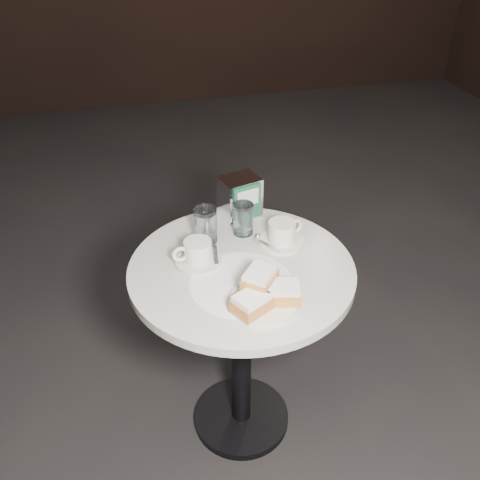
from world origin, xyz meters
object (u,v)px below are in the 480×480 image
(napkin_dispenser, at_px, (240,197))
(coffee_cup_left, at_px, (198,253))
(cafe_table, at_px, (241,314))
(water_glass_left, at_px, (206,225))
(water_glass_right, at_px, (243,219))
(coffee_cup_right, at_px, (282,234))
(beignet_plate, at_px, (264,295))

(napkin_dispenser, bearing_deg, coffee_cup_left, -144.71)
(coffee_cup_left, bearing_deg, cafe_table, -29.59)
(water_glass_left, bearing_deg, water_glass_right, 6.79)
(coffee_cup_left, distance_m, water_glass_right, 0.22)
(coffee_cup_left, distance_m, coffee_cup_right, 0.29)
(water_glass_left, bearing_deg, coffee_cup_left, -113.32)
(coffee_cup_left, xyz_separation_m, water_glass_left, (0.05, 0.11, 0.02))
(water_glass_left, relative_size, napkin_dispenser, 0.80)
(coffee_cup_left, relative_size, water_glass_right, 1.50)
(coffee_cup_left, xyz_separation_m, water_glass_right, (0.18, 0.13, 0.02))
(water_glass_left, bearing_deg, beignet_plate, -74.38)
(coffee_cup_left, xyz_separation_m, napkin_dispenser, (0.19, 0.23, 0.04))
(water_glass_right, xyz_separation_m, napkin_dispenser, (0.01, 0.10, 0.02))
(cafe_table, distance_m, coffee_cup_right, 0.30)
(cafe_table, distance_m, water_glass_left, 0.31)
(coffee_cup_left, bearing_deg, water_glass_right, 29.05)
(cafe_table, bearing_deg, water_glass_right, 74.41)
(cafe_table, height_order, coffee_cup_right, coffee_cup_right)
(coffee_cup_left, bearing_deg, beignet_plate, -65.09)
(cafe_table, height_order, napkin_dispenser, napkin_dispenser)
(water_glass_right, relative_size, napkin_dispenser, 0.73)
(coffee_cup_right, distance_m, water_glass_right, 0.14)
(coffee_cup_left, distance_m, water_glass_left, 0.12)
(coffee_cup_right, bearing_deg, beignet_plate, -135.48)
(coffee_cup_left, height_order, water_glass_right, water_glass_right)
(beignet_plate, bearing_deg, coffee_cup_left, 121.36)
(cafe_table, height_order, water_glass_right, water_glass_right)
(cafe_table, distance_m, napkin_dispenser, 0.40)
(coffee_cup_right, height_order, napkin_dispenser, napkin_dispenser)
(coffee_cup_right, bearing_deg, coffee_cup_left, 168.89)
(beignet_plate, relative_size, napkin_dispenser, 1.53)
(water_glass_left, distance_m, water_glass_right, 0.13)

